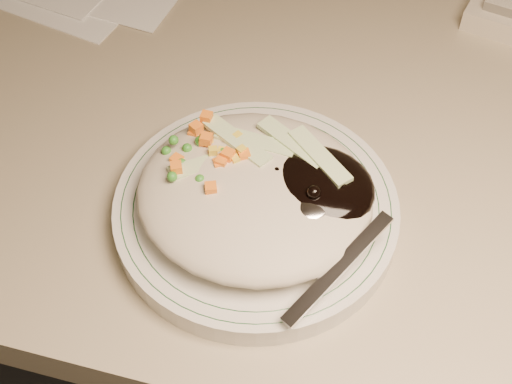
# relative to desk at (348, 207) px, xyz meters

# --- Properties ---
(desk) EXTENTS (1.40, 0.70, 0.74)m
(desk) POSITION_rel_desk_xyz_m (0.00, 0.00, 0.00)
(desk) COLOR gray
(desk) RESTS_ON ground
(plate) EXTENTS (0.24, 0.24, 0.02)m
(plate) POSITION_rel_desk_xyz_m (-0.07, -0.19, 0.21)
(plate) COLOR silver
(plate) RESTS_ON desk
(plate_rim) EXTENTS (0.23, 0.23, 0.00)m
(plate_rim) POSITION_rel_desk_xyz_m (-0.07, -0.19, 0.22)
(plate_rim) COLOR #144723
(plate_rim) RESTS_ON plate
(meal) EXTENTS (0.21, 0.19, 0.05)m
(meal) POSITION_rel_desk_xyz_m (-0.06, -0.19, 0.24)
(meal) COLOR #BDB299
(meal) RESTS_ON plate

